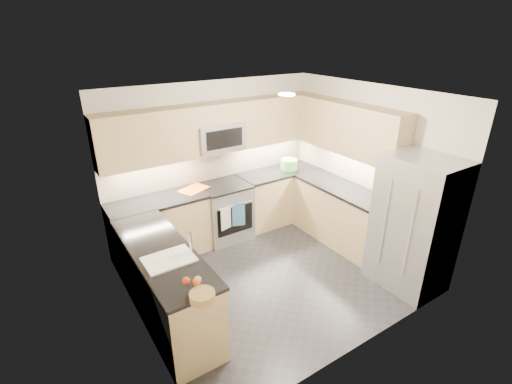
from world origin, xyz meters
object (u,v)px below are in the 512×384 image
gas_range (225,212)px  cutting_board (194,189)px  refrigerator (414,224)px  utensil_bowl (289,164)px  microwave (218,136)px  fruit_basket (202,296)px

gas_range → cutting_board: 0.70m
refrigerator → utensil_bowl: (-0.15, 2.43, 0.13)m
microwave → cutting_board: bearing=-173.3°
microwave → cutting_board: (-0.49, -0.06, -0.75)m
microwave → utensil_bowl: 1.47m
gas_range → refrigerator: size_ratio=0.51×
refrigerator → cutting_board: refrigerator is taller
utensil_bowl → fruit_basket: bearing=-140.4°
fruit_basket → utensil_bowl: bearing=39.6°
cutting_board → refrigerator: bearing=-52.2°
gas_range → fruit_basket: (-1.48, -2.30, 0.53)m
cutting_board → fruit_basket: (-0.99, -2.37, 0.04)m
refrigerator → microwave: bearing=119.6°
gas_range → fruit_basket: fruit_basket is taller
fruit_basket → gas_range: bearing=57.2°
cutting_board → gas_range: bearing=-7.9°
microwave → fruit_basket: size_ratio=3.25×
gas_range → microwave: bearing=90.0°
utensil_bowl → fruit_basket: 3.61m
cutting_board → utensil_bowl: bearing=-2.1°
utensil_bowl → fruit_basket: (-2.78, -2.30, -0.04)m
utensil_bowl → cutting_board: bearing=177.9°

